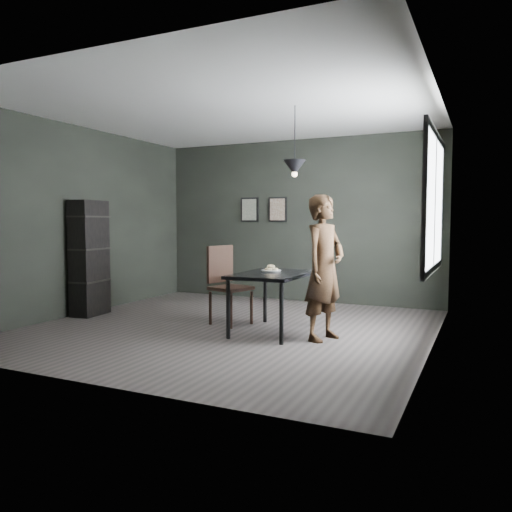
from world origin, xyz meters
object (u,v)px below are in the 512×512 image
at_px(shelf_unit, 89,258).
at_px(pendant_lamp, 295,167).
at_px(white_plate, 271,271).
at_px(wood_chair, 226,279).
at_px(cafe_table, 272,279).
at_px(woman, 324,268).

xyz_separation_m(shelf_unit, pendant_lamp, (3.17, 0.17, 1.20)).
height_order(white_plate, wood_chair, wood_chair).
relative_size(white_plate, shelf_unit, 0.14).
height_order(cafe_table, pendant_lamp, pendant_lamp).
relative_size(cafe_table, white_plate, 5.22).
relative_size(white_plate, woman, 0.14).
height_order(woman, wood_chair, woman).
distance_m(white_plate, shelf_unit, 2.85).
relative_size(wood_chair, pendant_lamp, 1.23).
bearing_deg(cafe_table, wood_chair, 163.30).
relative_size(wood_chair, shelf_unit, 0.62).
bearing_deg(pendant_lamp, woman, -24.31).
relative_size(cafe_table, shelf_unit, 0.71).
bearing_deg(cafe_table, pendant_lamp, 21.80).
xyz_separation_m(white_plate, woman, (0.78, -0.23, 0.10)).
bearing_deg(white_plate, shelf_unit, -176.08).
bearing_deg(woman, cafe_table, 99.45).
distance_m(cafe_table, wood_chair, 0.82).
height_order(white_plate, shelf_unit, shelf_unit).
height_order(woman, pendant_lamp, pendant_lamp).
bearing_deg(shelf_unit, pendant_lamp, -2.80).
xyz_separation_m(cafe_table, wood_chair, (-0.79, 0.24, -0.07)).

